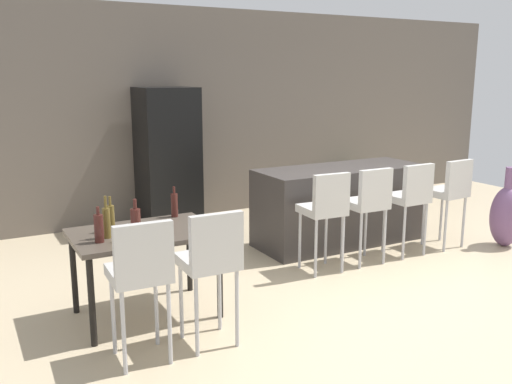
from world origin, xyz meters
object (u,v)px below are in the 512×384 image
object	(u,v)px
dining_table	(145,240)
dining_chair_near	(141,269)
wine_glass_middle	(128,229)
wine_bottle_inner	(111,218)
dining_chair_far	(211,257)
floor_vase	(506,215)
bar_chair_left	(325,206)
wine_bottle_left	(174,205)
bar_chair_right	(410,195)
bar_chair_far	(450,189)
potted_plant	(355,181)
kitchen_island	(340,205)
bar_chair_middle	(368,201)
wine_bottle_far	(136,224)
wine_bottle_right	(99,228)
wine_bottle_end	(107,222)
refrigerator	(168,158)

from	to	relation	value
dining_table	dining_chair_near	size ratio (longest dim) A/B	1.11
wine_glass_middle	wine_bottle_inner	bearing A→B (deg)	92.76
dining_chair_far	floor_vase	bearing A→B (deg)	8.33
dining_table	bar_chair_left	bearing A→B (deg)	3.85
wine_bottle_left	bar_chair_right	bearing A→B (deg)	-4.07
bar_chair_right	dining_chair_near	bearing A→B (deg)	-165.06
bar_chair_right	wine_bottle_inner	world-z (taller)	bar_chair_right
dining_chair_far	dining_chair_near	bearing A→B (deg)	180.00
bar_chair_far	potted_plant	bearing A→B (deg)	76.67
potted_plant	kitchen_island	bearing A→B (deg)	-133.15
bar_chair_left	bar_chair_middle	world-z (taller)	same
bar_chair_far	wine_glass_middle	world-z (taller)	bar_chair_far
wine_bottle_far	wine_glass_middle	world-z (taller)	wine_bottle_far
wine_bottle_left	potted_plant	distance (m)	4.51
kitchen_island	dining_chair_far	world-z (taller)	dining_chair_far
dining_chair_far	wine_bottle_right	world-z (taller)	dining_chair_far
dining_table	wine_glass_middle	distance (m)	0.43
wine_bottle_end	refrigerator	size ratio (longest dim) A/B	0.18
wine_glass_middle	wine_bottle_right	bearing A→B (deg)	135.15
wine_bottle_left	wine_bottle_inner	world-z (taller)	wine_bottle_inner
bar_chair_left	floor_vase	bearing A→B (deg)	-6.94
wine_bottle_far	wine_glass_middle	size ratio (longest dim) A/B	1.89
bar_chair_right	potted_plant	bearing A→B (deg)	63.90
dining_table	potted_plant	size ratio (longest dim) A/B	2.07
dining_chair_far	potted_plant	size ratio (longest dim) A/B	1.87
wine_bottle_left	dining_chair_near	bearing A→B (deg)	-121.08
bar_chair_middle	wine_bottle_far	xyz separation A→B (m)	(-2.60, -0.35, 0.17)
wine_bottle_far	dining_table	bearing A→B (deg)	59.70
floor_vase	bar_chair_left	bearing A→B (deg)	173.06
dining_chair_near	wine_bottle_far	distance (m)	0.58
potted_plant	bar_chair_far	bearing A→B (deg)	-103.33
wine_bottle_end	floor_vase	world-z (taller)	wine_bottle_end
bar_chair_left	bar_chair_right	distance (m)	1.15
dining_chair_far	bar_chair_middle	bearing A→B (deg)	21.90
wine_bottle_right	wine_bottle_inner	size ratio (longest dim) A/B	0.95
bar_chair_middle	potted_plant	distance (m)	3.05
bar_chair_far	refrigerator	world-z (taller)	refrigerator
bar_chair_far	wine_bottle_right	distance (m)	4.09
wine_bottle_right	potted_plant	xyz separation A→B (m)	(4.66, 2.71, -0.53)
dining_chair_far	potted_plant	xyz separation A→B (m)	(4.00, 3.33, -0.37)
floor_vase	wine_bottle_far	bearing A→B (deg)	-179.22
wine_bottle_end	wine_glass_middle	xyz separation A→B (m)	(0.09, -0.26, -0.00)
dining_table	dining_chair_far	xyz separation A→B (m)	(0.26, -0.76, 0.04)
kitchen_island	dining_chair_near	distance (m)	3.41
dining_chair_far	wine_bottle_left	xyz separation A→B (m)	(0.12, 1.08, 0.15)
wine_bottle_right	wine_bottle_inner	world-z (taller)	wine_bottle_inner
bar_chair_far	wine_glass_middle	xyz separation A→B (m)	(-3.90, -0.44, 0.17)
kitchen_island	bar_chair_left	distance (m)	1.13
dining_chair_near	wine_glass_middle	distance (m)	0.48
wine_bottle_right	potted_plant	world-z (taller)	wine_bottle_right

